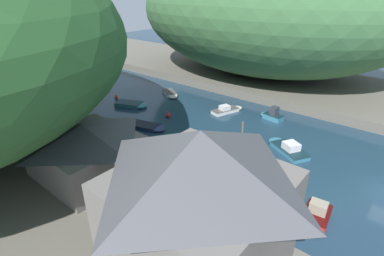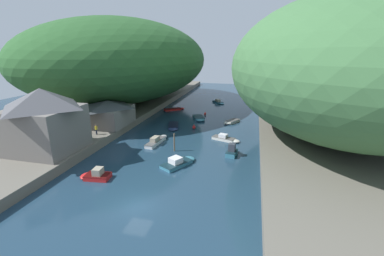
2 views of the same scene
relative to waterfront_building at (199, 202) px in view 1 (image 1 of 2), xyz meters
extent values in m
plane|color=#1E384C|center=(17.07, 22.10, -5.89)|extent=(130.00, 130.00, 0.00)
cube|color=#666056|center=(40.34, 22.10, -5.23)|extent=(22.00, 120.00, 1.33)
ellipsoid|color=#3D6B3D|center=(41.44, 17.57, 6.41)|extent=(35.17, 49.23, 21.95)
cube|color=slate|center=(0.00, 0.00, -1.48)|extent=(8.37, 8.24, 6.17)
pyramid|color=#4C4C51|center=(0.00, 0.00, 2.94)|extent=(9.03, 8.89, 2.66)
cube|color=slate|center=(1.39, 13.38, -2.87)|extent=(7.42, 8.04, 3.39)
pyramid|color=#3D4247|center=(1.39, 13.38, -0.55)|extent=(8.01, 8.68, 1.25)
cube|color=teal|center=(25.24, 7.27, -5.55)|extent=(1.71, 2.67, 0.69)
ellipsoid|color=teal|center=(25.42, 8.50, -5.55)|extent=(1.46, 1.42, 0.69)
cube|color=#132A33|center=(25.24, 7.27, -5.19)|extent=(1.74, 2.72, 0.03)
cube|color=#333842|center=(25.23, 7.19, -4.62)|extent=(1.07, 1.00, 1.17)
cube|color=red|center=(7.86, 32.87, -5.69)|extent=(4.34, 3.93, 0.40)
ellipsoid|color=red|center=(9.55, 34.23, -5.69)|extent=(2.61, 2.51, 0.40)
cube|color=#450A0A|center=(7.86, 32.87, -5.47)|extent=(4.43, 4.01, 0.03)
cube|color=teal|center=(16.15, 26.00, -5.60)|extent=(3.37, 4.25, 0.59)
ellipsoid|color=teal|center=(16.89, 24.29, -5.60)|extent=(2.54, 2.49, 0.59)
cube|color=#132A33|center=(16.15, 26.00, -5.29)|extent=(3.44, 4.33, 0.03)
cube|color=navy|center=(12.43, 19.08, -5.66)|extent=(3.07, 4.74, 0.46)
ellipsoid|color=navy|center=(13.05, 16.98, -5.66)|extent=(2.35, 2.61, 0.46)
cube|color=black|center=(12.43, 19.08, -5.42)|extent=(3.13, 4.83, 0.03)
cube|color=teal|center=(17.87, 44.71, -5.70)|extent=(3.64, 4.05, 0.39)
ellipsoid|color=teal|center=(19.08, 43.17, -5.70)|extent=(2.38, 2.46, 0.39)
cube|color=#132A33|center=(17.87, 44.71, -5.49)|extent=(3.72, 4.13, 0.03)
cube|color=#9E937F|center=(17.80, 44.81, -5.17)|extent=(1.71, 1.75, 0.66)
cube|color=teal|center=(18.27, 1.96, -5.67)|extent=(3.91, 4.73, 0.46)
ellipsoid|color=teal|center=(19.34, 3.81, -5.67)|extent=(2.75, 2.82, 0.46)
cube|color=#132A33|center=(18.27, 1.96, -5.42)|extent=(3.99, 4.82, 0.03)
cube|color=silver|center=(18.20, 1.84, -5.04)|extent=(1.98, 2.01, 0.79)
cube|color=silver|center=(23.28, 13.61, -5.67)|extent=(4.18, 2.69, 0.46)
ellipsoid|color=silver|center=(25.13, 13.00, -5.67)|extent=(2.31, 2.01, 0.46)
cube|color=#504E4A|center=(23.28, 13.61, -5.42)|extent=(4.27, 2.75, 0.03)
cube|color=silver|center=(23.16, 13.65, -5.13)|extent=(1.63, 1.46, 0.61)
cube|color=red|center=(9.98, -3.75, -5.63)|extent=(3.08, 2.12, 0.53)
ellipsoid|color=red|center=(8.54, -3.91, -5.63)|extent=(1.63, 1.87, 0.53)
cube|color=#450A0A|center=(9.98, -3.75, -5.35)|extent=(3.14, 2.16, 0.03)
cube|color=#9E937F|center=(10.07, -3.74, -4.93)|extent=(1.15, 1.37, 0.87)
cube|color=white|center=(12.47, 9.09, -5.61)|extent=(1.86, 5.21, 0.56)
ellipsoid|color=white|center=(12.72, 11.63, -5.61)|extent=(1.55, 2.67, 0.56)
cube|color=#525252|center=(12.47, 9.09, -5.32)|extent=(1.90, 5.32, 0.03)
cube|color=#9E937F|center=(12.46, 8.93, -4.98)|extent=(1.13, 1.87, 0.70)
cube|color=silver|center=(23.79, 24.93, -5.62)|extent=(3.07, 3.74, 0.55)
ellipsoid|color=silver|center=(22.94, 23.45, -5.62)|extent=(2.15, 2.22, 0.55)
cube|color=#504E4A|center=(23.79, 24.93, -5.33)|extent=(3.13, 3.81, 0.03)
cylinder|color=brown|center=(16.45, 6.85, -4.51)|extent=(0.21, 0.21, 2.77)
sphere|color=brown|center=(16.45, 6.85, -3.08)|extent=(0.19, 0.19, 0.19)
sphere|color=red|center=(16.88, 29.95, -5.62)|extent=(0.56, 0.56, 0.56)
cone|color=red|center=(16.88, 29.95, -5.20)|extent=(0.28, 0.28, 0.28)
sphere|color=red|center=(16.80, 18.61, -5.56)|extent=(0.66, 0.66, 0.66)
cone|color=red|center=(16.80, 18.61, -5.06)|extent=(0.33, 0.33, 0.33)
cylinder|color=#282D3D|center=(2.50, 7.58, -4.14)|extent=(0.13, 0.13, 0.85)
cylinder|color=#282D3D|center=(2.53, 7.76, -4.14)|extent=(0.13, 0.13, 0.85)
cube|color=gold|center=(2.51, 7.67, -3.40)|extent=(0.27, 0.41, 0.62)
sphere|color=#9E7051|center=(2.51, 7.67, -2.98)|extent=(0.22, 0.22, 0.22)
camera|label=1|loc=(-10.00, -7.73, 10.45)|focal=28.00mm
camera|label=2|loc=(27.76, -28.34, 9.40)|focal=24.00mm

